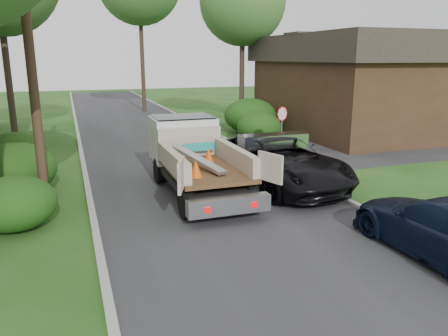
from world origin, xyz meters
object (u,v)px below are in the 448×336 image
at_px(utility_pole, 29,43).
at_px(black_pickup, 278,161).
at_px(tree_right_far, 243,2).
at_px(navy_suv, 447,228).
at_px(house_right, 356,83).
at_px(stop_sign, 282,120).
at_px(flatbed_truck, 191,151).

bearing_deg(utility_pole, black_pickup, -3.33).
xyz_separation_m(tree_right_far, navy_suv, (-3.70, -22.50, -7.71)).
xyz_separation_m(utility_pole, navy_suv, (9.28, -7.48, -4.41)).
relative_size(tree_right_far, black_pickup, 1.72).
bearing_deg(house_right, stop_sign, -147.34).
height_order(black_pickup, navy_suv, black_pickup).
distance_m(house_right, black_pickup, 14.13).
bearing_deg(black_pickup, tree_right_far, 65.79).
bearing_deg(navy_suv, tree_right_far, -99.44).
bearing_deg(utility_pole, tree_right_far, 49.16).
xyz_separation_m(stop_sign, house_right, (7.80, 5.00, 1.38)).
xyz_separation_m(utility_pole, house_right, (18.48, 9.02, -2.01)).
bearing_deg(flatbed_truck, black_pickup, -15.60).
bearing_deg(black_pickup, stop_sign, 54.46).
height_order(flatbed_truck, navy_suv, flatbed_truck).
relative_size(stop_sign, flatbed_truck, 0.37).
relative_size(utility_pole, black_pickup, 1.49).
height_order(stop_sign, house_right, house_right).
height_order(tree_right_far, flatbed_truck, tree_right_far).
distance_m(stop_sign, tree_right_far, 13.08).
xyz_separation_m(stop_sign, black_pickup, (-2.42, -4.50, -0.85)).
height_order(stop_sign, tree_right_far, tree_right_far).
height_order(stop_sign, utility_pole, utility_pole).
height_order(stop_sign, black_pickup, stop_sign).
bearing_deg(flatbed_truck, utility_pole, -175.03).
bearing_deg(house_right, flatbed_truck, -147.25).
distance_m(stop_sign, navy_suv, 11.63).
bearing_deg(stop_sign, house_right, 32.66).
xyz_separation_m(stop_sign, utility_pole, (-10.68, -4.02, 3.40)).
xyz_separation_m(utility_pole, tree_right_far, (12.98, 15.02, 3.31)).
height_order(stop_sign, navy_suv, stop_sign).
distance_m(tree_right_far, black_pickup, 17.87).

